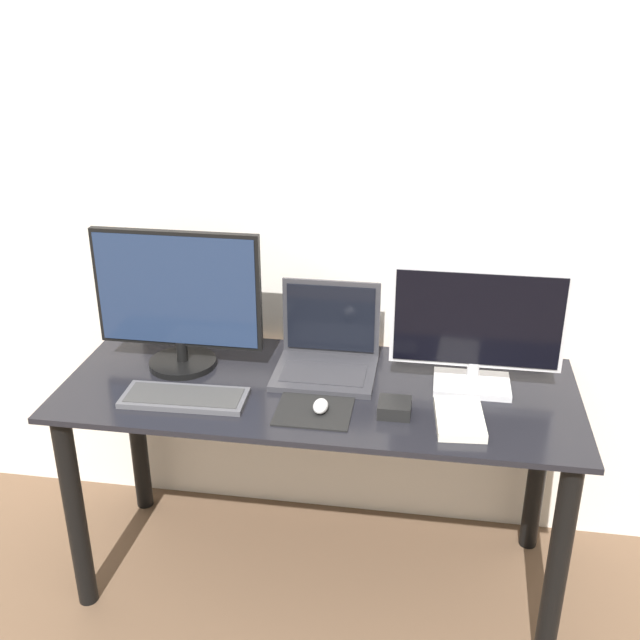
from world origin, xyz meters
The scene contains 10 objects.
wall_back centered at (0.00, 0.69, 1.25)m, with size 7.00×0.05×2.50m.
desk centered at (0.00, 0.31, 0.57)m, with size 1.55×0.62×0.71m.
monitor_left centered at (-0.45, 0.38, 0.94)m, with size 0.52×0.21×0.45m.
monitor_right centered at (0.46, 0.38, 0.91)m, with size 0.50×0.16×0.38m.
laptop centered at (0.01, 0.43, 0.78)m, with size 0.31×0.26×0.27m.
keyboard centered at (-0.37, 0.17, 0.72)m, with size 0.37×0.16×0.02m.
mousepad centered at (0.01, 0.17, 0.71)m, with size 0.22×0.21×0.00m.
mouse centered at (0.03, 0.16, 0.73)m, with size 0.04×0.07×0.03m.
book centered at (0.42, 0.17, 0.72)m, with size 0.15×0.22×0.03m.
power_brick centered at (0.24, 0.19, 0.73)m, with size 0.09×0.09×0.04m.
Camera 1 is at (0.32, -1.65, 1.81)m, focal length 42.00 mm.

